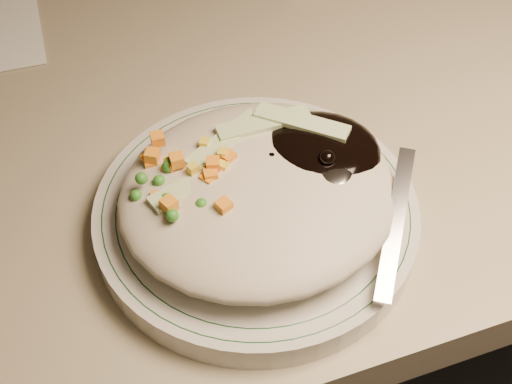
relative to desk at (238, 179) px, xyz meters
name	(u,v)px	position (x,y,z in m)	size (l,w,h in m)	color
desk	(238,179)	(0.00, 0.00, 0.00)	(1.40, 0.70, 0.74)	gray
plate	(256,216)	(-0.06, -0.22, 0.21)	(0.23, 0.23, 0.02)	beige
plate_rim	(256,207)	(-0.06, -0.22, 0.22)	(0.22, 0.22, 0.00)	#144723
meal	(262,186)	(-0.05, -0.22, 0.24)	(0.21, 0.19, 0.05)	#B5AB93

